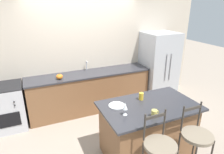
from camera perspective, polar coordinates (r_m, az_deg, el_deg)
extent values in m
plane|color=gray|center=(4.64, -4.63, -11.02)|extent=(18.00, 18.00, 0.00)
cube|color=beige|center=(4.72, -7.82, 7.25)|extent=(6.00, 0.07, 2.70)
cube|color=brown|center=(4.73, -6.24, -4.25)|extent=(2.77, 0.62, 0.89)
cube|color=#2D2D33|center=(4.56, -6.47, 1.05)|extent=(2.80, 0.66, 0.03)
cube|color=black|center=(4.55, -6.47, 1.18)|extent=(0.56, 0.34, 0.01)
cylinder|color=#ADAFB5|center=(4.71, -7.30, 3.30)|extent=(0.02, 0.02, 0.22)
cylinder|color=#ADAFB5|center=(4.62, -7.14, 4.28)|extent=(0.02, 0.12, 0.02)
cube|color=brown|center=(3.48, 10.11, -14.75)|extent=(1.41, 0.81, 0.87)
cube|color=#2D2D33|center=(3.24, 10.62, -8.18)|extent=(1.53, 0.93, 0.03)
cube|color=#ADAFB5|center=(5.30, 13.09, 2.98)|extent=(0.81, 0.75, 1.74)
cylinder|color=#939399|center=(4.94, 15.19, 2.56)|extent=(0.02, 0.02, 0.66)
cylinder|color=#939399|center=(5.02, 16.36, 2.73)|extent=(0.02, 0.02, 0.66)
cube|color=#B7B7BC|center=(4.57, -28.14, -7.72)|extent=(0.72, 0.66, 0.90)
cube|color=black|center=(4.32, -28.14, -11.01)|extent=(0.52, 0.01, 0.29)
cube|color=black|center=(4.38, -29.15, -2.41)|extent=(0.72, 0.66, 0.02)
cylinder|color=black|center=(4.13, -26.19, -6.41)|extent=(0.03, 0.02, 0.03)
cylinder|color=black|center=(4.16, -26.04, -7.30)|extent=(0.03, 0.02, 0.03)
cylinder|color=#7F705B|center=(2.71, 13.65, -18.52)|extent=(0.42, 0.42, 0.04)
cylinder|color=#332D28|center=(2.60, 9.29, -14.04)|extent=(0.02, 0.02, 0.38)
cylinder|color=#332D28|center=(2.75, 14.72, -12.33)|extent=(0.02, 0.02, 0.38)
cube|color=#332D28|center=(2.61, 12.29, -10.93)|extent=(0.30, 0.02, 0.04)
cylinder|color=#332D28|center=(3.24, 18.16, -20.27)|extent=(0.02, 0.02, 0.73)
cylinder|color=#332D28|center=(3.42, 22.19, -18.43)|extent=(0.02, 0.02, 0.73)
cylinder|color=#7F705B|center=(3.02, 23.17, -15.14)|extent=(0.42, 0.42, 0.04)
cylinder|color=#332D28|center=(2.89, 19.51, -11.16)|extent=(0.02, 0.02, 0.38)
cylinder|color=#332D28|center=(3.09, 23.71, -9.64)|extent=(0.02, 0.02, 0.38)
cube|color=#332D28|center=(2.93, 22.00, -8.32)|extent=(0.30, 0.02, 0.04)
cylinder|color=white|center=(3.15, 1.38, -8.14)|extent=(0.26, 0.26, 0.01)
torus|color=white|center=(3.15, 1.38, -8.04)|extent=(0.25, 0.25, 0.01)
cylinder|color=white|center=(2.93, 3.72, -10.68)|extent=(0.07, 0.07, 0.00)
cylinder|color=white|center=(2.91, 3.74, -9.92)|extent=(0.01, 0.01, 0.09)
cone|color=white|center=(2.86, 3.79, -8.29)|extent=(0.07, 0.07, 0.10)
cylinder|color=#C1B251|center=(2.92, 11.98, -10.14)|extent=(0.09, 0.09, 0.10)
torus|color=#C1B251|center=(2.94, 12.68, -9.91)|extent=(0.07, 0.01, 0.07)
cylinder|color=gold|center=(3.35, 8.34, -5.47)|extent=(0.08, 0.08, 0.12)
ellipsoid|color=orange|center=(4.27, -14.80, 0.10)|extent=(0.14, 0.14, 0.11)
cylinder|color=brown|center=(4.25, -14.88, 0.92)|extent=(0.02, 0.02, 0.02)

